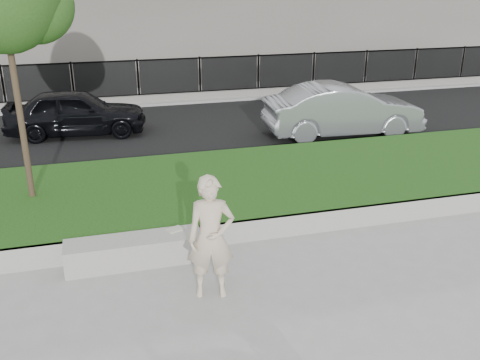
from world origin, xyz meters
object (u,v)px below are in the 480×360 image
object	(u,v)px
car_silver	(343,110)
stone_bench	(135,251)
car_dark	(76,112)
book	(175,229)
man	(211,238)

from	to	relation	value
car_silver	stone_bench	bearing A→B (deg)	135.53
car_dark	car_silver	size ratio (longest dim) A/B	0.88
car_dark	car_silver	distance (m)	7.57
book	car_silver	bearing A→B (deg)	25.18
stone_bench	car_dark	size ratio (longest dim) A/B	0.56
man	book	bearing A→B (deg)	114.74
man	car_silver	xyz separation A→B (m)	(5.36, 6.92, -0.14)
stone_bench	book	distance (m)	0.72
man	car_silver	size ratio (longest dim) A/B	0.41
stone_bench	car_silver	size ratio (longest dim) A/B	0.49
stone_bench	man	world-z (taller)	man
stone_bench	car_dark	xyz separation A→B (m)	(-0.92, 7.78, 0.48)
stone_bench	man	xyz separation A→B (m)	(1.00, -1.19, 0.69)
book	car_dark	distance (m)	7.84
stone_bench	man	size ratio (longest dim) A/B	1.19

